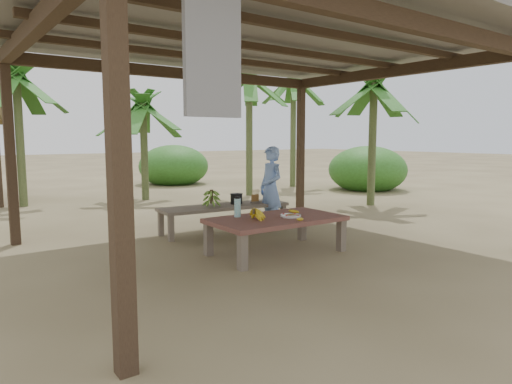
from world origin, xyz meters
TOP-DOWN VIEW (x-y plane):
  - ground at (0.00, 0.00)m, footprint 80.00×80.00m
  - pavilion at (-0.01, -0.01)m, footprint 6.60×5.60m
  - work_table at (0.01, -0.38)m, footprint 1.82×1.04m
  - bench at (0.20, 1.25)m, footprint 2.24×0.79m
  - ripe_banana_bunch at (-0.36, -0.37)m, footprint 0.30×0.27m
  - plate at (0.17, -0.49)m, footprint 0.28×0.28m
  - loose_banana_front at (0.09, -0.77)m, footprint 0.16×0.09m
  - loose_banana_side at (0.44, -0.25)m, footprint 0.14×0.15m
  - water_flask at (-0.40, -0.04)m, footprint 0.09×0.09m
  - green_banana_stalk at (-0.04, 1.27)m, footprint 0.28×0.28m
  - cooking_pot at (0.44, 1.26)m, footprint 0.20×0.20m
  - skewer_rack at (0.76, 1.15)m, footprint 0.19×0.10m
  - woman at (0.94, 0.95)m, footprint 0.37×0.54m
  - banana_plant_ne at (3.32, 4.98)m, footprint 1.80×1.80m
  - banana_plant_n at (0.66, 5.77)m, footprint 1.80×1.80m
  - banana_plant_nw at (-2.05, 6.35)m, footprint 1.80×1.80m
  - banana_plant_e at (4.57, 1.82)m, footprint 1.80×1.80m
  - banana_plant_far at (5.72, 5.98)m, footprint 1.80×1.80m

SIDE VIEW (x-z plane):
  - ground at x=0.00m, z-range 0.00..0.00m
  - bench at x=0.20m, z-range 0.17..0.62m
  - work_table at x=0.01m, z-range 0.18..0.68m
  - plate at x=0.17m, z-range 0.50..0.54m
  - loose_banana_front at x=0.09m, z-range 0.50..0.54m
  - loose_banana_side at x=0.44m, z-range 0.50..0.54m
  - cooking_pot at x=0.44m, z-range 0.45..0.62m
  - skewer_rack at x=0.76m, z-range 0.45..0.69m
  - ripe_banana_bunch at x=-0.36m, z-range 0.50..0.66m
  - green_banana_stalk at x=-0.04m, z-range 0.45..0.74m
  - water_flask at x=-0.40m, z-range 0.47..0.80m
  - woman at x=0.94m, z-range 0.00..1.43m
  - banana_plant_n at x=0.66m, z-range 0.83..3.44m
  - banana_plant_e at x=4.57m, z-range 1.02..4.03m
  - banana_plant_nw at x=-2.05m, z-range 1.10..4.27m
  - pavilion at x=-0.01m, z-range 1.30..4.25m
  - banana_plant_ne at x=3.32m, z-range 1.21..4.62m
  - banana_plant_far at x=5.72m, z-range 1.32..4.98m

